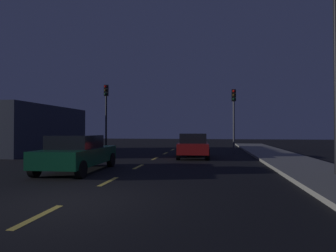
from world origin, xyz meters
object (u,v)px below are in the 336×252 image
object	(u,v)px
car_adjacent_lane	(77,153)
street_lamp_right	(330,52)
traffic_signal_right	(234,108)
traffic_signal_left	(106,105)
car_stopped_ahead	(193,145)

from	to	relation	value
car_adjacent_lane	street_lamp_right	size ratio (longest dim) A/B	0.58
traffic_signal_right	car_adjacent_lane	bearing A→B (deg)	-123.58
street_lamp_right	traffic_signal_left	bearing A→B (deg)	139.51
traffic_signal_left	traffic_signal_right	size ratio (longest dim) A/B	1.12
car_stopped_ahead	street_lamp_right	bearing A→B (deg)	-51.07
street_lamp_right	car_adjacent_lane	bearing A→B (deg)	179.42
car_adjacent_lane	car_stopped_ahead	bearing A→B (deg)	56.23
traffic_signal_right	car_adjacent_lane	distance (m)	13.16
traffic_signal_left	car_stopped_ahead	bearing A→B (deg)	-29.90
traffic_signal_left	street_lamp_right	size ratio (longest dim) A/B	0.71
traffic_signal_left	car_adjacent_lane	distance (m)	11.55
car_adjacent_lane	street_lamp_right	world-z (taller)	street_lamp_right
traffic_signal_left	street_lamp_right	bearing A→B (deg)	-40.49
traffic_signal_left	street_lamp_right	xyz separation A→B (m)	(12.70, -10.84, 0.77)
car_adjacent_lane	traffic_signal_right	bearing A→B (deg)	56.42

